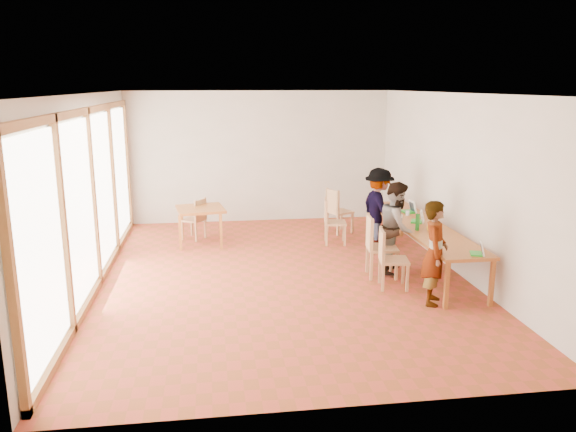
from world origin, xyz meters
name	(u,v)px	position (x,y,z in m)	size (l,w,h in m)	color
ground	(281,276)	(0.00, 0.00, 0.00)	(8.00, 8.00, 0.00)	#AD3F2A
wall_back	(259,157)	(0.00, 4.00, 1.50)	(6.00, 0.10, 3.00)	beige
wall_front	(333,264)	(0.00, -4.00, 1.50)	(6.00, 0.10, 3.00)	beige
wall_right	(456,184)	(3.00, 0.00, 1.50)	(0.10, 8.00, 3.00)	beige
window_wall	(91,193)	(-2.96, 0.00, 1.50)	(0.10, 8.00, 3.00)	white
ceiling	(280,92)	(0.00, 0.00, 3.02)	(6.00, 8.00, 0.04)	white
communal_table	(421,227)	(2.50, 0.21, 0.70)	(0.80, 4.00, 0.75)	#A45724
side_table	(200,212)	(-1.35, 2.11, 0.67)	(0.90, 0.90, 0.75)	#A45724
chair_near	(388,252)	(1.59, -0.78, 0.58)	(0.50, 0.50, 0.50)	tan
chair_mid	(376,240)	(1.55, -0.24, 0.63)	(0.53, 0.53, 0.55)	tan
chair_far	(330,217)	(1.23, 1.80, 0.56)	(0.48, 0.48, 0.48)	tan
chair_empty	(336,206)	(1.52, 2.58, 0.59)	(0.59, 0.59, 0.51)	tan
chair_spare	(197,215)	(-1.43, 2.49, 0.52)	(0.55, 0.55, 0.46)	tan
person_near	(435,253)	(2.06, -1.49, 0.77)	(0.56, 0.37, 1.53)	gray
person_mid	(397,228)	(1.97, -0.05, 0.78)	(0.76, 0.59, 1.56)	gray
person_far	(379,208)	(2.10, 1.43, 0.79)	(1.02, 0.58, 1.57)	gray
laptop_near	(479,251)	(2.67, -1.61, 0.80)	(0.26, 0.27, 0.19)	green
laptop_mid	(419,219)	(2.52, 0.37, 0.81)	(0.31, 0.32, 0.22)	green
laptop_far	(410,209)	(2.63, 1.15, 0.81)	(0.25, 0.29, 0.23)	green
yellow_mug	(430,229)	(2.47, -0.27, 0.80)	(0.12, 0.12, 0.09)	yellow
green_bottle	(417,222)	(2.28, -0.17, 0.89)	(0.07, 0.07, 0.28)	#1E7F26
clear_glass	(408,213)	(2.50, 0.91, 0.80)	(0.07, 0.07, 0.09)	silver
condiment_cup	(401,216)	(2.30, 0.72, 0.78)	(0.08, 0.08, 0.06)	white
pink_phone	(431,241)	(2.26, -0.86, 0.76)	(0.05, 0.10, 0.01)	#C53782
black_pouch	(390,212)	(2.20, 1.03, 0.80)	(0.16, 0.26, 0.09)	black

